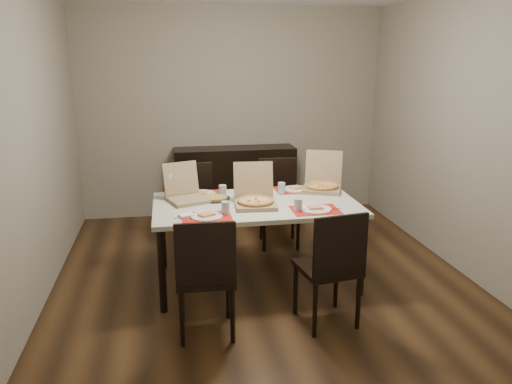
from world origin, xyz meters
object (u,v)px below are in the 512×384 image
(chair_near_left, at_px, (206,273))
(pizza_box_center, at_px, (255,199))
(dining_table, at_px, (256,210))
(chair_far_left, at_px, (194,205))
(chair_far_right, at_px, (279,198))
(sideboard, at_px, (235,183))
(soda_bottle, at_px, (169,186))
(dip_bowl, at_px, (255,196))
(chair_near_right, at_px, (332,264))

(chair_near_left, relative_size, pizza_box_center, 2.25)
(dining_table, relative_size, chair_far_left, 1.94)
(chair_near_left, xyz_separation_m, chair_far_right, (0.94, 1.79, 0.00))
(dining_table, bearing_deg, chair_far_left, 121.46)
(sideboard, xyz_separation_m, soda_bottle, (-0.83, -1.60, 0.41))
(chair_near_left, xyz_separation_m, pizza_box_center, (0.50, 0.80, 0.30))
(chair_near_left, distance_m, dip_bowl, 1.21)
(chair_far_left, height_order, soda_bottle, soda_bottle)
(dining_table, height_order, chair_near_left, chair_near_left)
(chair_far_left, xyz_separation_m, chair_far_right, (0.92, 0.10, 0.00))
(dip_bowl, bearing_deg, chair_near_left, -117.67)
(dining_table, height_order, dip_bowl, dip_bowl)
(chair_near_right, xyz_separation_m, chair_far_left, (-0.92, 1.71, 0.00))
(chair_far_left, height_order, pizza_box_center, pizza_box_center)
(chair_far_right, bearing_deg, soda_bottle, -152.11)
(chair_near_left, distance_m, pizza_box_center, 0.99)
(dip_bowl, bearing_deg, chair_near_right, -69.69)
(chair_near_left, bearing_deg, sideboard, 77.86)
(sideboard, xyz_separation_m, dip_bowl, (-0.05, -1.73, 0.32))
(sideboard, height_order, pizza_box_center, pizza_box_center)
(chair_far_left, distance_m, pizza_box_center, 1.06)
(sideboard, height_order, chair_near_right, chair_near_right)
(sideboard, bearing_deg, pizza_box_center, -92.71)
(sideboard, bearing_deg, chair_near_right, -82.94)
(soda_bottle, bearing_deg, chair_near_right, -45.29)
(soda_bottle, bearing_deg, chair_far_left, 64.31)
(chair_near_left, distance_m, soda_bottle, 1.25)
(chair_far_right, bearing_deg, chair_near_left, -117.65)
(sideboard, relative_size, dip_bowl, 11.49)
(soda_bottle, bearing_deg, dining_table, -21.76)
(dining_table, relative_size, chair_near_left, 1.94)
(dining_table, height_order, chair_far_right, chair_far_right)
(chair_near_left, height_order, dip_bowl, chair_near_left)
(sideboard, relative_size, pizza_box_center, 3.63)
(chair_near_left, xyz_separation_m, soda_bottle, (-0.23, 1.17, 0.35))
(chair_far_left, bearing_deg, dip_bowl, -50.79)
(chair_far_left, distance_m, dip_bowl, 0.88)
(chair_near_left, distance_m, chair_far_left, 1.70)
(pizza_box_center, xyz_separation_m, soda_bottle, (-0.74, 0.37, 0.06))
(sideboard, relative_size, chair_near_right, 1.61)
(sideboard, distance_m, chair_near_right, 2.81)
(dip_bowl, distance_m, soda_bottle, 0.80)
(chair_far_right, height_order, soda_bottle, soda_bottle)
(chair_near_left, bearing_deg, dining_table, 58.99)
(chair_near_left, height_order, chair_far_right, same)
(pizza_box_center, xyz_separation_m, dip_bowl, (0.05, 0.24, -0.04))
(chair_near_right, xyz_separation_m, pizza_box_center, (-0.44, 0.81, 0.30))
(sideboard, xyz_separation_m, chair_near_right, (0.34, -2.78, 0.06))
(dining_table, xyz_separation_m, pizza_box_center, (-0.02, -0.07, 0.12))
(chair_near_left, bearing_deg, soda_bottle, 101.23)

